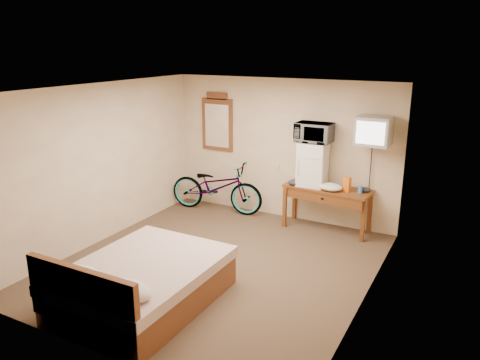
{
  "coord_description": "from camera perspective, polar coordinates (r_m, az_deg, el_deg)",
  "views": [
    {
      "loc": [
        3.18,
        -5.25,
        3.07
      ],
      "look_at": [
        0.11,
        0.49,
        1.16
      ],
      "focal_mm": 35.0,
      "sensor_mm": 36.0,
      "label": 1
    }
  ],
  "objects": [
    {
      "name": "microwave",
      "position": [
        7.85,
        9.01,
        5.73
      ],
      "size": [
        0.59,
        0.4,
        0.33
      ],
      "primitive_type": "imported",
      "rotation": [
        0.0,
        0.0,
        -0.0
      ],
      "color": "white",
      "rests_on": "mini_fridge"
    },
    {
      "name": "bed",
      "position": [
        5.88,
        -12.15,
        -12.24
      ],
      "size": [
        1.53,
        2.02,
        0.9
      ],
      "color": "brown",
      "rests_on": "floor"
    },
    {
      "name": "cloth_dark_a",
      "position": [
        7.99,
        6.66,
        -0.33
      ],
      "size": [
        0.23,
        0.18,
        0.09
      ],
      "primitive_type": "ellipsoid",
      "color": "black",
      "rests_on": "desk"
    },
    {
      "name": "crt_television",
      "position": [
        7.54,
        15.99,
        5.78
      ],
      "size": [
        0.52,
        0.6,
        0.45
      ],
      "color": "black",
      "rests_on": "room"
    },
    {
      "name": "room",
      "position": [
        6.4,
        -2.97,
        -0.2
      ],
      "size": [
        4.6,
        4.64,
        2.5
      ],
      "color": "#483024",
      "rests_on": "ground"
    },
    {
      "name": "mini_fridge",
      "position": [
        7.96,
        8.84,
        1.96
      ],
      "size": [
        0.47,
        0.46,
        0.74
      ],
      "color": "white",
      "rests_on": "desk"
    },
    {
      "name": "cloth_dark_b",
      "position": [
        7.85,
        15.03,
        -1.13
      ],
      "size": [
        0.18,
        0.14,
        0.08
      ],
      "primitive_type": "ellipsoid",
      "color": "black",
      "rests_on": "desk"
    },
    {
      "name": "bicycle",
      "position": [
        8.8,
        -2.88,
        -0.82
      ],
      "size": [
        1.89,
        0.86,
        0.96
      ],
      "primitive_type": "imported",
      "rotation": [
        0.0,
        0.0,
        1.7
      ],
      "color": "black",
      "rests_on": "floor"
    },
    {
      "name": "blue_cup",
      "position": [
        7.76,
        14.45,
        -1.13
      ],
      "size": [
        0.07,
        0.07,
        0.12
      ],
      "primitive_type": "cylinder",
      "color": "#3B74C8",
      "rests_on": "desk"
    },
    {
      "name": "desk",
      "position": [
        7.96,
        10.53,
        -1.74
      ],
      "size": [
        1.49,
        0.67,
        0.75
      ],
      "color": "brown",
      "rests_on": "floor"
    },
    {
      "name": "snack_bag",
      "position": [
        7.78,
        12.9,
        -0.52
      ],
      "size": [
        0.14,
        0.11,
        0.24
      ],
      "primitive_type": "cube",
      "rotation": [
        0.0,
        0.0,
        -0.35
      ],
      "color": "orange",
      "rests_on": "desk"
    },
    {
      "name": "wall_mirror",
      "position": [
        8.89,
        -2.79,
        7.02
      ],
      "size": [
        0.65,
        0.04,
        1.1
      ],
      "color": "brown",
      "rests_on": "room"
    },
    {
      "name": "cloth_cream",
      "position": [
        7.79,
        11.0,
        -0.84
      ],
      "size": [
        0.39,
        0.3,
        0.12
      ],
      "primitive_type": "ellipsoid",
      "color": "beige",
      "rests_on": "desk"
    }
  ]
}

